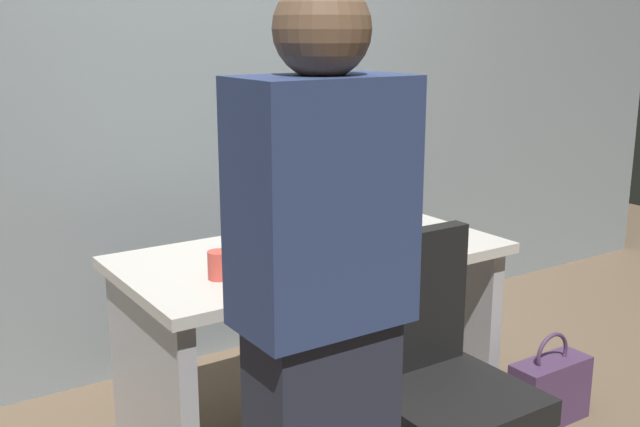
{
  "coord_description": "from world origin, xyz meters",
  "views": [
    {
      "loc": [
        -1.48,
        -2.28,
        1.53
      ],
      "look_at": [
        0.0,
        -0.05,
        0.87
      ],
      "focal_mm": 42.41,
      "sensor_mm": 36.0,
      "label": 1
    }
  ],
  "objects_px": {
    "desk": "(313,306)",
    "keyboard": "(312,252)",
    "person_at_desk": "(322,326)",
    "mouse": "(374,239)",
    "cup_near_keyboard": "(219,265)",
    "book_stack": "(383,208)",
    "handbag": "(549,390)",
    "monitor": "(297,177)",
    "office_chair": "(438,405)",
    "cell_phone": "(440,241)"
  },
  "relations": [
    {
      "from": "desk",
      "to": "keyboard",
      "type": "bearing_deg",
      "value": -125.47
    },
    {
      "from": "person_at_desk",
      "to": "mouse",
      "type": "distance_m",
      "value": 1.14
    },
    {
      "from": "cup_near_keyboard",
      "to": "book_stack",
      "type": "height_order",
      "value": "book_stack"
    },
    {
      "from": "person_at_desk",
      "to": "book_stack",
      "type": "relative_size",
      "value": 7.36
    },
    {
      "from": "keyboard",
      "to": "mouse",
      "type": "xyz_separation_m",
      "value": [
        0.29,
        -0.0,
        0.01
      ]
    },
    {
      "from": "mouse",
      "to": "book_stack",
      "type": "xyz_separation_m",
      "value": [
        0.16,
        0.15,
        0.07
      ]
    },
    {
      "from": "cup_near_keyboard",
      "to": "keyboard",
      "type": "bearing_deg",
      "value": 8.04
    },
    {
      "from": "desk",
      "to": "handbag",
      "type": "relative_size",
      "value": 3.79
    },
    {
      "from": "monitor",
      "to": "keyboard",
      "type": "height_order",
      "value": "monitor"
    },
    {
      "from": "office_chair",
      "to": "cup_near_keyboard",
      "type": "distance_m",
      "value": 0.83
    },
    {
      "from": "monitor",
      "to": "handbag",
      "type": "height_order",
      "value": "monitor"
    },
    {
      "from": "book_stack",
      "to": "monitor",
      "type": "bearing_deg",
      "value": 175.51
    },
    {
      "from": "desk",
      "to": "office_chair",
      "type": "bearing_deg",
      "value": -92.69
    },
    {
      "from": "keyboard",
      "to": "handbag",
      "type": "xyz_separation_m",
      "value": [
        0.84,
        -0.44,
        -0.6
      ]
    },
    {
      "from": "office_chair",
      "to": "monitor",
      "type": "distance_m",
      "value": 1.03
    },
    {
      "from": "person_at_desk",
      "to": "handbag",
      "type": "height_order",
      "value": "person_at_desk"
    },
    {
      "from": "mouse",
      "to": "handbag",
      "type": "distance_m",
      "value": 0.93
    },
    {
      "from": "desk",
      "to": "mouse",
      "type": "relative_size",
      "value": 14.33
    },
    {
      "from": "book_stack",
      "to": "cup_near_keyboard",
      "type": "bearing_deg",
      "value": -166.49
    },
    {
      "from": "mouse",
      "to": "cup_near_keyboard",
      "type": "relative_size",
      "value": 1.06
    },
    {
      "from": "desk",
      "to": "cup_near_keyboard",
      "type": "height_order",
      "value": "cup_near_keyboard"
    },
    {
      "from": "cup_near_keyboard",
      "to": "handbag",
      "type": "height_order",
      "value": "cup_near_keyboard"
    },
    {
      "from": "cup_near_keyboard",
      "to": "book_stack",
      "type": "xyz_separation_m",
      "value": [
        0.84,
        0.2,
        0.04
      ]
    },
    {
      "from": "office_chair",
      "to": "mouse",
      "type": "bearing_deg",
      "value": 67.79
    },
    {
      "from": "person_at_desk",
      "to": "keyboard",
      "type": "bearing_deg",
      "value": 58.52
    },
    {
      "from": "person_at_desk",
      "to": "cup_near_keyboard",
      "type": "relative_size",
      "value": 17.42
    },
    {
      "from": "handbag",
      "to": "office_chair",
      "type": "bearing_deg",
      "value": -163.2
    },
    {
      "from": "monitor",
      "to": "cup_near_keyboard",
      "type": "bearing_deg",
      "value": -152.46
    },
    {
      "from": "mouse",
      "to": "cup_near_keyboard",
      "type": "height_order",
      "value": "cup_near_keyboard"
    },
    {
      "from": "office_chair",
      "to": "mouse",
      "type": "distance_m",
      "value": 0.81
    },
    {
      "from": "book_stack",
      "to": "cell_phone",
      "type": "height_order",
      "value": "book_stack"
    },
    {
      "from": "office_chair",
      "to": "cell_phone",
      "type": "bearing_deg",
      "value": 48.13
    },
    {
      "from": "cup_near_keyboard",
      "to": "mouse",
      "type": "bearing_deg",
      "value": 4.57
    },
    {
      "from": "cell_phone",
      "to": "desk",
      "type": "bearing_deg",
      "value": 170.55
    },
    {
      "from": "desk",
      "to": "person_at_desk",
      "type": "height_order",
      "value": "person_at_desk"
    },
    {
      "from": "desk",
      "to": "mouse",
      "type": "bearing_deg",
      "value": -12.96
    },
    {
      "from": "handbag",
      "to": "cup_near_keyboard",
      "type": "bearing_deg",
      "value": 162.85
    },
    {
      "from": "desk",
      "to": "mouse",
      "type": "distance_m",
      "value": 0.35
    },
    {
      "from": "cup_near_keyboard",
      "to": "office_chair",
      "type": "bearing_deg",
      "value": -57.45
    },
    {
      "from": "office_chair",
      "to": "desk",
      "type": "bearing_deg",
      "value": 87.31
    },
    {
      "from": "office_chair",
      "to": "mouse",
      "type": "height_order",
      "value": "office_chair"
    },
    {
      "from": "keyboard",
      "to": "handbag",
      "type": "height_order",
      "value": "keyboard"
    },
    {
      "from": "person_at_desk",
      "to": "cell_phone",
      "type": "relative_size",
      "value": 11.38
    },
    {
      "from": "office_chair",
      "to": "person_at_desk",
      "type": "height_order",
      "value": "person_at_desk"
    },
    {
      "from": "mouse",
      "to": "cell_phone",
      "type": "xyz_separation_m",
      "value": [
        0.22,
        -0.13,
        -0.01
      ]
    },
    {
      "from": "person_at_desk",
      "to": "mouse",
      "type": "relative_size",
      "value": 16.39
    },
    {
      "from": "desk",
      "to": "handbag",
      "type": "xyz_separation_m",
      "value": [
        0.8,
        -0.49,
        -0.37
      ]
    },
    {
      "from": "office_chair",
      "to": "person_at_desk",
      "type": "bearing_deg",
      "value": -165.88
    },
    {
      "from": "monitor",
      "to": "cell_phone",
      "type": "distance_m",
      "value": 0.61
    },
    {
      "from": "keyboard",
      "to": "book_stack",
      "type": "relative_size",
      "value": 1.93
    }
  ]
}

